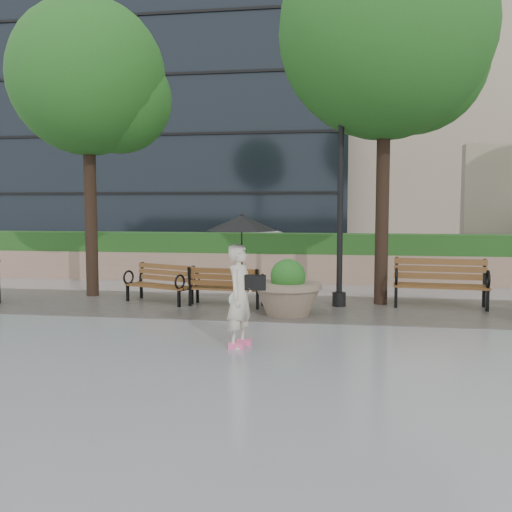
# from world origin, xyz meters

# --- Properties ---
(ground) EXTENTS (100.00, 100.00, 0.00)m
(ground) POSITION_xyz_m (0.00, 0.00, 0.00)
(ground) COLOR gray
(ground) RESTS_ON ground
(cobble_strip) EXTENTS (28.00, 3.20, 0.01)m
(cobble_strip) POSITION_xyz_m (0.00, 3.00, 0.01)
(cobble_strip) COLOR #383330
(cobble_strip) RESTS_ON ground
(hedge_wall) EXTENTS (24.00, 0.80, 1.35)m
(hedge_wall) POSITION_xyz_m (0.00, 7.00, 0.66)
(hedge_wall) COLOR #9C7B64
(hedge_wall) RESTS_ON ground
(asphalt_street) EXTENTS (40.00, 7.00, 0.00)m
(asphalt_street) POSITION_xyz_m (0.00, 11.00, 0.00)
(asphalt_street) COLOR black
(asphalt_street) RESTS_ON ground
(bldg_glass) EXTENTS (20.00, 10.00, 25.00)m
(bldg_glass) POSITION_xyz_m (-9.00, 22.00, 12.50)
(bldg_glass) COLOR black
(bldg_glass) RESTS_ON ground
(bench_1) EXTENTS (1.64, 1.17, 0.82)m
(bench_1) POSITION_xyz_m (-3.10, 3.12, 0.25)
(bench_1) COLOR brown
(bench_1) RESTS_ON ground
(bench_2) EXTENTS (1.60, 0.78, 0.83)m
(bench_2) POSITION_xyz_m (-1.57, 2.91, 0.25)
(bench_2) COLOR brown
(bench_2) RESTS_ON ground
(bench_3) EXTENTS (1.93, 0.91, 1.00)m
(bench_3) POSITION_xyz_m (2.82, 3.44, 0.30)
(bench_3) COLOR brown
(bench_3) RESTS_ON ground
(planter_left) EXTENTS (1.30, 1.30, 1.09)m
(planter_left) POSITION_xyz_m (-0.21, 2.13, 0.43)
(planter_left) COLOR #7F6B56
(planter_left) RESTS_ON ground
(lamppost) EXTENTS (0.28, 0.28, 4.41)m
(lamppost) POSITION_xyz_m (0.76, 3.26, 1.95)
(lamppost) COLOR black
(lamppost) RESTS_ON ground
(tree_0) EXTENTS (3.58, 3.51, 6.77)m
(tree_0) POSITION_xyz_m (-4.80, 3.89, 4.87)
(tree_0) COLOR black
(tree_0) RESTS_ON ground
(tree_1) EXTENTS (4.42, 4.42, 7.90)m
(tree_1) POSITION_xyz_m (1.79, 3.75, 5.54)
(tree_1) COLOR black
(tree_1) RESTS_ON ground
(car_left) EXTENTS (4.50, 2.72, 1.22)m
(car_left) POSITION_xyz_m (-10.06, 9.67, 0.61)
(car_left) COLOR silver
(car_left) RESTS_ON ground
(car_right) EXTENTS (4.15, 2.33, 1.29)m
(car_right) POSITION_xyz_m (-1.64, 10.15, 0.65)
(car_right) COLOR silver
(car_right) RESTS_ON ground
(pedestrian) EXTENTS (1.07, 1.07, 1.96)m
(pedestrian) POSITION_xyz_m (-0.66, -0.40, 1.19)
(pedestrian) COLOR beige
(pedestrian) RESTS_ON ground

